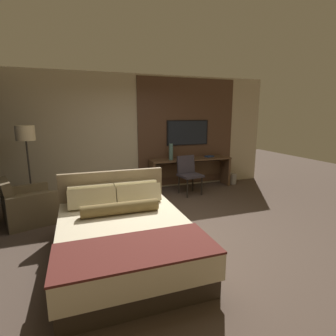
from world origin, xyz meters
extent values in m
plane|color=#4C3D33|center=(0.00, 0.00, 0.00)|extent=(16.00, 16.00, 0.00)
cube|color=#BCAD8E|center=(0.00, 2.60, 1.40)|extent=(7.20, 0.06, 2.80)
cube|color=#4C3323|center=(1.41, 2.56, 1.40)|extent=(2.61, 0.03, 2.70)
cube|color=#33281E|center=(-0.80, -0.62, 0.11)|extent=(1.58, 2.07, 0.22)
cube|color=beige|center=(-0.80, -0.62, 0.36)|extent=(1.63, 2.14, 0.29)
cube|color=#56231E|center=(-0.80, -1.31, 0.52)|extent=(1.65, 0.75, 0.02)
cube|color=#7F6B4C|center=(-0.80, 0.49, 0.48)|extent=(1.67, 0.08, 0.96)
cube|color=beige|center=(-1.15, 0.35, 0.65)|extent=(0.69, 0.23, 0.31)
cube|color=beige|center=(-0.45, 0.35, 0.65)|extent=(0.69, 0.23, 0.31)
cube|color=beige|center=(-1.15, 0.14, 0.65)|extent=(0.69, 0.25, 0.32)
cube|color=beige|center=(-0.45, 0.14, 0.65)|extent=(0.69, 0.25, 0.32)
cylinder|color=brown|center=(-0.80, -0.27, 0.59)|extent=(1.06, 0.17, 0.17)
cube|color=brown|center=(1.41, 2.29, 0.74)|extent=(2.11, 0.48, 0.03)
cube|color=brown|center=(0.38, 2.29, 0.36)|extent=(0.06, 0.43, 0.72)
cube|color=brown|center=(2.43, 2.29, 0.36)|extent=(0.06, 0.43, 0.72)
cube|color=brown|center=(1.41, 2.51, 0.43)|extent=(1.99, 0.02, 0.36)
cube|color=black|center=(1.41, 2.52, 1.40)|extent=(1.13, 0.04, 0.63)
cube|color=black|center=(1.41, 2.50, 1.40)|extent=(1.06, 0.01, 0.58)
cube|color=#38333D|center=(1.16, 1.74, 0.45)|extent=(0.56, 0.54, 0.05)
cube|color=#38333D|center=(1.13, 1.95, 0.69)|extent=(0.47, 0.17, 0.42)
cylinder|color=black|center=(0.99, 1.53, 0.21)|extent=(0.04, 0.04, 0.43)
cylinder|color=black|center=(1.38, 1.59, 0.21)|extent=(0.04, 0.04, 0.43)
cylinder|color=black|center=(0.93, 1.90, 0.21)|extent=(0.04, 0.04, 0.43)
cylinder|color=black|center=(1.32, 1.96, 0.21)|extent=(0.04, 0.04, 0.43)
cube|color=brown|center=(-2.16, 1.21, 0.22)|extent=(0.94, 0.84, 0.44)
cube|color=brown|center=(-2.46, 1.11, 0.62)|extent=(0.38, 0.65, 0.38)
cube|color=brown|center=(-2.05, 0.87, 0.29)|extent=(0.77, 0.34, 0.58)
cube|color=brown|center=(-2.27, 1.55, 0.29)|extent=(0.77, 0.34, 0.58)
cylinder|color=#282623|center=(-2.20, 1.79, 0.01)|extent=(0.28, 0.28, 0.03)
cylinder|color=#332D28|center=(-2.20, 1.79, 0.71)|extent=(0.03, 0.03, 1.42)
cylinder|color=beige|center=(-2.20, 1.79, 1.52)|extent=(0.34, 0.34, 0.28)
cylinder|color=#4C706B|center=(0.86, 2.27, 0.96)|extent=(0.10, 0.10, 0.40)
cube|color=navy|center=(1.97, 2.35, 0.77)|extent=(0.26, 0.22, 0.03)
cylinder|color=gray|center=(2.64, 2.24, 0.14)|extent=(0.22, 0.22, 0.28)
camera|label=1|loc=(-1.30, -3.72, 1.86)|focal=28.00mm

